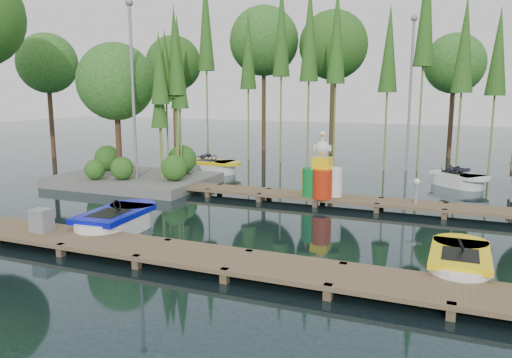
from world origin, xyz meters
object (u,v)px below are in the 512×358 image
at_px(boat_yellow_far, 212,167).
at_px(drum_cluster, 322,178).
at_px(boat_blue, 116,222).
at_px(utility_cabinet, 42,220).
at_px(island, 129,107).
at_px(yellow_barrel, 310,182).

xyz_separation_m(boat_yellow_far, drum_cluster, (6.58, -4.59, 0.66)).
distance_m(boat_blue, utility_cabinet, 1.90).
distance_m(boat_blue, drum_cluster, 6.94).
distance_m(island, yellow_barrel, 8.38).
distance_m(boat_blue, yellow_barrel, 6.76).
relative_size(utility_cabinet, drum_cluster, 0.26).
height_order(boat_blue, drum_cluster, drum_cluster).
distance_m(boat_yellow_far, drum_cluster, 8.05).
xyz_separation_m(boat_blue, yellow_barrel, (3.89, 5.51, 0.46)).
bearing_deg(yellow_barrel, utility_cabinet, -125.67).
height_order(boat_yellow_far, yellow_barrel, boat_yellow_far).
relative_size(boat_blue, utility_cabinet, 5.12).
height_order(utility_cabinet, yellow_barrel, yellow_barrel).
height_order(island, boat_yellow_far, island).
xyz_separation_m(island, boat_yellow_far, (1.87, 3.64, -2.89)).
bearing_deg(utility_cabinet, yellow_barrel, 54.33).
bearing_deg(utility_cabinet, boat_yellow_far, 95.39).
bearing_deg(drum_cluster, utility_cabinet, -128.80).
distance_m(utility_cabinet, drum_cluster, 8.79).
height_order(boat_yellow_far, drum_cluster, drum_cluster).
distance_m(island, utility_cabinet, 8.72).
bearing_deg(island, boat_blue, -57.02).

